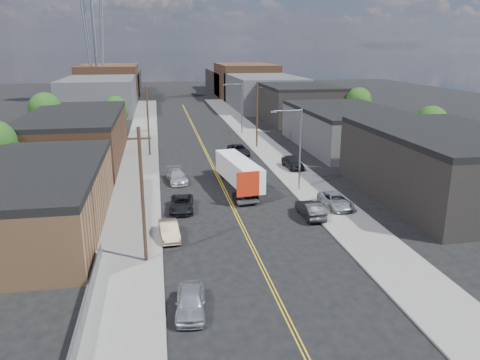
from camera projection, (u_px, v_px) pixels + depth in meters
name	position (u px, v px, depth m)	size (l,w,h in m)	color
ground	(198.00, 135.00, 82.99)	(260.00, 260.00, 0.00)	black
centerline	(207.00, 153.00, 68.79)	(0.32, 120.00, 0.01)	gold
sidewalk_left	(141.00, 156.00, 67.18)	(5.00, 140.00, 0.15)	slate
sidewalk_right	(269.00, 151.00, 70.37)	(5.00, 140.00, 0.15)	slate
warehouse_tan	(28.00, 199.00, 39.45)	(12.00, 22.00, 5.60)	olive
warehouse_brown	(76.00, 137.00, 63.91)	(12.00, 26.00, 6.60)	#533321
industrial_right_a	(446.00, 165.00, 47.86)	(14.00, 22.00, 7.10)	black
industrial_right_b	(346.00, 127.00, 72.60)	(14.00, 24.00, 6.10)	#323234
industrial_right_c	(298.00, 103.00, 96.99)	(14.00, 22.00, 7.60)	black
skyline_left_a	(100.00, 95.00, 111.63)	(16.00, 30.00, 8.00)	#323234
skyline_right_a	(264.00, 92.00, 118.36)	(16.00, 30.00, 8.00)	#323234
skyline_left_b	(109.00, 83.00, 135.01)	(16.00, 26.00, 10.00)	#533321
skyline_right_b	(245.00, 81.00, 141.74)	(16.00, 26.00, 10.00)	#533321
skyline_left_c	(115.00, 83.00, 154.34)	(16.00, 40.00, 7.00)	black
skyline_right_c	(235.00, 81.00, 161.08)	(16.00, 40.00, 7.00)	black
streetlight_near	(297.00, 143.00, 49.68)	(3.39, 0.25, 9.00)	gray
streetlight_far	(240.00, 104.00, 82.79)	(3.39, 0.25, 9.00)	gray
utility_pole_left_near	(142.00, 195.00, 32.88)	(1.60, 0.26, 10.00)	black
utility_pole_left_far	(148.00, 120.00, 65.99)	(1.60, 0.26, 10.00)	black
utility_pole_right	(257.00, 114.00, 71.59)	(1.60, 0.26, 10.00)	black
chainlink_fence	(87.00, 305.00, 27.41)	(0.05, 16.00, 1.22)	slate
tree_left_mid	(46.00, 111.00, 72.71)	(5.10, 5.04, 8.37)	black
tree_left_far	(116.00, 110.00, 81.27)	(4.35, 4.20, 6.97)	black
tree_right_near	(431.00, 125.00, 63.99)	(4.60, 4.48, 7.44)	black
tree_right_far	(359.00, 102.00, 86.61)	(4.85, 4.76, 7.91)	black
semi_truck	(237.00, 170.00, 51.90)	(3.70, 13.82, 3.54)	white
car_left_a	(190.00, 302.00, 27.60)	(1.73, 4.29, 1.46)	#B3B7B9
car_left_b	(169.00, 230.00, 38.34)	(1.46, 4.20, 1.38)	#806C53
car_left_c	(182.00, 204.00, 44.87)	(2.23, 4.83, 1.34)	black
car_left_d	(177.00, 176.00, 54.23)	(2.02, 4.96, 1.44)	#B8BABE
car_right_oncoming	(310.00, 209.00, 43.09)	(1.63, 4.67, 1.54)	black
car_right_lot_a	(336.00, 201.00, 45.31)	(2.23, 4.84, 1.35)	#B3B5B9
car_right_lot_c	(293.00, 162.00, 59.79)	(1.88, 4.67, 1.59)	black
car_ahead_truck	(239.00, 150.00, 67.66)	(2.46, 5.33, 1.48)	black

